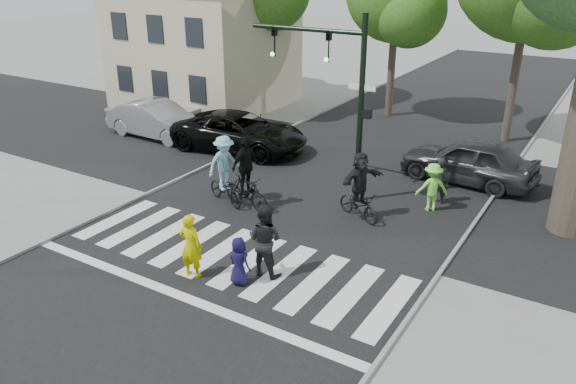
% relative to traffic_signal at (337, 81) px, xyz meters
% --- Properties ---
extents(ground, '(120.00, 120.00, 0.00)m').
position_rel_traffic_signal_xyz_m(ground, '(-0.35, -6.20, -3.90)').
color(ground, gray).
rests_on(ground, ground).
extents(road_stem, '(10.00, 70.00, 0.01)m').
position_rel_traffic_signal_xyz_m(road_stem, '(-0.35, -1.20, -3.90)').
color(road_stem, black).
rests_on(road_stem, ground).
extents(road_cross, '(70.00, 10.00, 0.01)m').
position_rel_traffic_signal_xyz_m(road_cross, '(-0.35, 1.80, -3.89)').
color(road_cross, black).
rests_on(road_cross, ground).
extents(curb_left, '(0.10, 70.00, 0.10)m').
position_rel_traffic_signal_xyz_m(curb_left, '(-5.40, -1.20, -3.85)').
color(curb_left, gray).
rests_on(curb_left, ground).
extents(curb_right, '(0.10, 70.00, 0.10)m').
position_rel_traffic_signal_xyz_m(curb_right, '(4.70, -1.20, -3.85)').
color(curb_right, gray).
rests_on(curb_right, ground).
extents(crosswalk, '(10.00, 3.85, 0.01)m').
position_rel_traffic_signal_xyz_m(crosswalk, '(-0.35, -5.54, -3.89)').
color(crosswalk, silver).
rests_on(crosswalk, ground).
extents(traffic_signal, '(4.45, 0.29, 6.00)m').
position_rel_traffic_signal_xyz_m(traffic_signal, '(0.00, 0.00, 0.00)').
color(traffic_signal, black).
rests_on(traffic_signal, ground).
extents(house, '(8.40, 8.10, 8.82)m').
position_rel_traffic_signal_xyz_m(house, '(-11.85, 7.78, -0.10)').
color(house, '#C5B49A').
rests_on(house, ground).
extents(pedestrian_woman, '(0.67, 0.49, 1.72)m').
position_rel_traffic_signal_xyz_m(pedestrian_woman, '(-0.66, -6.52, -3.04)').
color(pedestrian_woman, '#CAC600').
rests_on(pedestrian_woman, ground).
extents(pedestrian_child, '(0.66, 0.47, 1.26)m').
position_rel_traffic_signal_xyz_m(pedestrian_child, '(0.57, -6.19, -3.27)').
color(pedestrian_child, '#120E39').
rests_on(pedestrian_child, ground).
extents(pedestrian_adult, '(0.95, 0.75, 1.93)m').
position_rel_traffic_signal_xyz_m(pedestrian_adult, '(0.85, -5.45, -2.93)').
color(pedestrian_adult, black).
rests_on(pedestrian_adult, ground).
extents(cyclist_left, '(1.91, 1.33, 2.29)m').
position_rel_traffic_signal_xyz_m(cyclist_left, '(-2.74, -2.41, -2.91)').
color(cyclist_left, black).
rests_on(cyclist_left, ground).
extents(cyclist_mid, '(1.88, 1.16, 2.38)m').
position_rel_traffic_signal_xyz_m(cyclist_mid, '(-1.94, -2.37, -2.92)').
color(cyclist_mid, black).
rests_on(cyclist_mid, ground).
extents(cyclist_right, '(1.79, 1.65, 2.14)m').
position_rel_traffic_signal_xyz_m(cyclist_right, '(1.48, -1.20, -2.94)').
color(cyclist_right, black).
rests_on(cyclist_right, ground).
extents(car_suv, '(5.91, 3.19, 1.58)m').
position_rel_traffic_signal_xyz_m(car_suv, '(-5.52, 2.18, -3.11)').
color(car_suv, black).
rests_on(car_suv, ground).
extents(car_silver, '(4.93, 1.82, 1.61)m').
position_rel_traffic_signal_xyz_m(car_silver, '(-9.74, 1.75, -3.10)').
color(car_silver, '#A7A8AC').
rests_on(car_silver, ground).
extents(car_grey, '(4.87, 2.27, 1.61)m').
position_rel_traffic_signal_xyz_m(car_grey, '(3.51, 3.60, -3.09)').
color(car_grey, '#2B2C2F').
rests_on(car_grey, ground).
extents(bystander_hivis, '(1.17, 1.07, 1.58)m').
position_rel_traffic_signal_xyz_m(bystander_hivis, '(3.19, 0.54, -3.11)').
color(bystander_hivis, '#84FF4B').
rests_on(bystander_hivis, ground).
extents(bystander_dark, '(0.58, 0.39, 1.55)m').
position_rel_traffic_signal_xyz_m(bystander_dark, '(3.22, 1.26, -3.13)').
color(bystander_dark, black).
rests_on(bystander_dark, ground).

